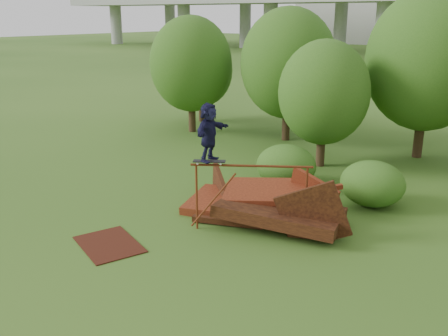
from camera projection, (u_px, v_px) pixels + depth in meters
The scene contains 13 objects.
ground at pixel (201, 253), 12.51m from camera, with size 240.00×240.00×0.00m, color #2D5116.
scrap_pile at pixel (265, 205), 14.57m from camera, with size 5.62×3.31×2.06m.
grind_rail at pixel (251, 182), 13.44m from camera, with size 2.78×1.84×1.90m.
skateboard at pixel (209, 161), 13.35m from camera, with size 0.85×0.67×0.09m.
skater at pixel (209, 132), 13.11m from camera, with size 1.45×0.46×1.56m, color #161536.
flat_plate at pixel (109, 244), 12.96m from camera, with size 1.89×1.35×0.03m, color #3B160C.
tree_0 at pixel (191, 64), 24.49m from camera, with size 4.06×4.06×5.73m.
tree_1 at pixel (288, 64), 22.74m from camera, with size 4.39×4.39×6.11m.
tree_2 at pixel (324, 93), 18.89m from camera, with size 3.47×3.47×4.89m.
tree_3 at pixel (428, 61), 19.77m from camera, with size 4.90×4.90×6.80m.
tree_6 at pixel (201, 70), 27.07m from camera, with size 3.44×3.44×4.80m.
shrub_left at pixel (286, 166), 17.24m from camera, with size 2.11×1.94×1.46m, color #214C14.
shrub_right at pixel (372, 184), 15.45m from camera, with size 2.01×1.85×1.43m, color #214C14.
Camera 1 is at (7.33, -8.64, 5.74)m, focal length 40.00 mm.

